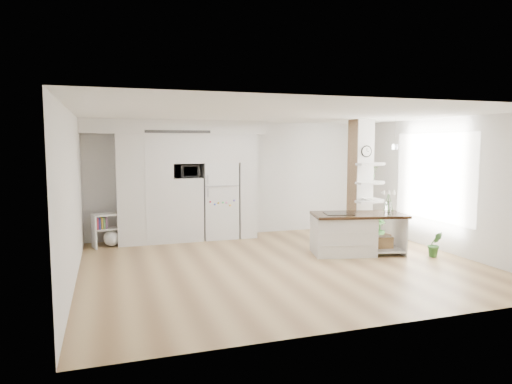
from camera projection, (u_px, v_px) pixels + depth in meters
floor at (282, 264)px, 8.27m from camera, size 7.00×6.00×0.01m
room at (283, 162)px, 8.08m from camera, size 7.04×6.04×2.72m
cabinet_wall at (179, 174)px, 10.19m from camera, size 4.00×0.71×2.70m
refrigerator at (219, 200)px, 10.56m from camera, size 0.78×0.69×1.75m
column at (365, 182)px, 9.94m from camera, size 0.69×0.90×2.70m
window at (433, 177)px, 9.48m from camera, size 0.00×2.40×2.40m
pendant_light at (363, 147)px, 8.72m from camera, size 0.12×0.12×0.10m
kitchen_island at (349, 233)px, 9.03m from camera, size 1.95×1.25×1.38m
bookshelf at (109, 232)px, 9.69m from camera, size 0.67×0.50×0.71m
floor_plant_a at (435, 244)px, 8.79m from camera, size 0.33×0.30×0.50m
floor_plant_b at (379, 229)px, 10.46m from camera, size 0.30×0.30×0.49m
microwave at (187, 171)px, 10.19m from camera, size 0.54×0.37×0.30m
shelf_plant at (371, 173)px, 10.16m from camera, size 0.27×0.23×0.30m
decor_bowl at (367, 199)px, 9.73m from camera, size 0.22×0.22×0.05m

